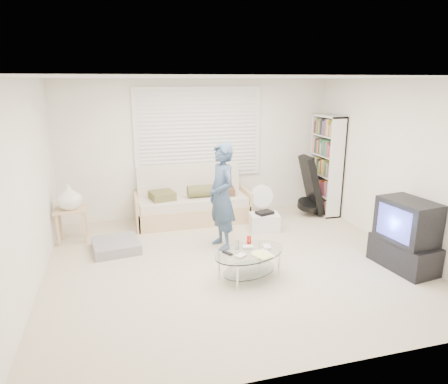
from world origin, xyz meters
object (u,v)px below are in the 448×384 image
object	(u,v)px
futon_sofa	(192,204)
coffee_table	(250,257)
tv_unit	(406,236)
bookshelf	(326,165)

from	to	relation	value
futon_sofa	coffee_table	xyz separation A→B (m)	(0.30, -2.35, -0.03)
futon_sofa	tv_unit	xyz separation A→B (m)	(2.41, -2.61, 0.14)
bookshelf	tv_unit	world-z (taller)	bookshelf
futon_sofa	tv_unit	bearing A→B (deg)	-47.30
tv_unit	coffee_table	size ratio (longest dim) A/B	0.84
tv_unit	bookshelf	bearing A→B (deg)	87.06
futon_sofa	tv_unit	world-z (taller)	futon_sofa
futon_sofa	bookshelf	size ratio (longest dim) A/B	1.09
futon_sofa	tv_unit	size ratio (longest dim) A/B	2.12
bookshelf	tv_unit	size ratio (longest dim) A/B	1.94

